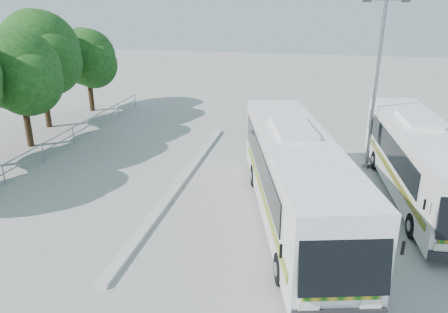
% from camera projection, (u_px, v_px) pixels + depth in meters
% --- Properties ---
extents(ground, '(100.00, 100.00, 0.00)m').
position_uv_depth(ground, '(221.00, 206.00, 17.81)').
color(ground, '#9D9D98').
rests_on(ground, ground).
extents(kerb_divider, '(0.40, 16.00, 0.15)m').
position_uv_depth(kerb_divider, '(182.00, 180.00, 20.06)').
color(kerb_divider, '#B2B2AD').
rests_on(kerb_divider, ground).
extents(railing, '(0.06, 22.00, 1.00)m').
position_uv_depth(railing, '(53.00, 142.00, 23.16)').
color(railing, gray).
rests_on(railing, ground).
extents(tree_far_c, '(4.97, 4.69, 6.49)m').
position_uv_depth(tree_far_c, '(20.00, 71.00, 23.35)').
color(tree_far_c, '#382314').
rests_on(tree_far_c, ground).
extents(tree_far_d, '(5.62, 5.30, 7.33)m').
position_uv_depth(tree_far_d, '(40.00, 52.00, 26.78)').
color(tree_far_d, '#382314').
rests_on(tree_far_d, ground).
extents(tree_far_e, '(4.54, 4.28, 5.92)m').
position_uv_depth(tree_far_e, '(88.00, 58.00, 31.10)').
color(tree_far_e, '#382314').
rests_on(tree_far_e, ground).
extents(coach_main, '(5.29, 12.19, 3.32)m').
position_uv_depth(coach_main, '(295.00, 177.00, 15.97)').
color(coach_main, silver).
rests_on(coach_main, ground).
extents(coach_adjacent, '(3.16, 11.20, 3.07)m').
position_uv_depth(coach_adjacent, '(419.00, 160.00, 18.02)').
color(coach_adjacent, white).
rests_on(coach_adjacent, ground).
extents(lamppost, '(1.95, 0.68, 8.09)m').
position_uv_depth(lamppost, '(377.00, 78.00, 20.23)').
color(lamppost, gray).
rests_on(lamppost, ground).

